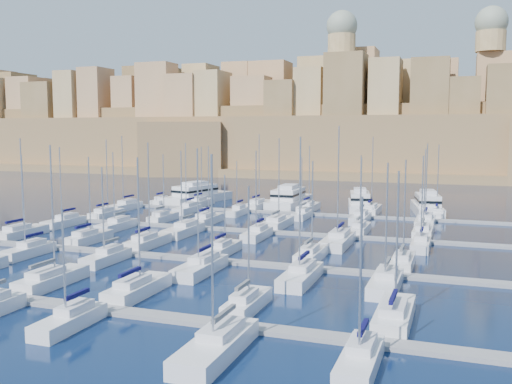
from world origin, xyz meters
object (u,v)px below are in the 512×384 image
at_px(sailboat_2, 51,279).
at_px(motor_yacht_c, 360,203).
at_px(motor_yacht_a, 197,195).
at_px(motor_yacht_b, 289,199).
at_px(motor_yacht_d, 427,206).
at_px(sailboat_4, 247,303).

xyz_separation_m(sailboat_2, motor_yacht_c, (22.03, 68.98, 0.97)).
bearing_deg(motor_yacht_c, motor_yacht_a, 176.54).
height_order(sailboat_2, motor_yacht_a, sailboat_2).
bearing_deg(motor_yacht_a, motor_yacht_c, -3.46).
height_order(motor_yacht_a, motor_yacht_c, same).
bearing_deg(sailboat_2, motor_yacht_c, 72.29).
distance_m(motor_yacht_b, motor_yacht_c, 16.14).
height_order(motor_yacht_c, motor_yacht_d, same).
relative_size(motor_yacht_b, motor_yacht_c, 1.27).
relative_size(motor_yacht_c, motor_yacht_d, 0.90).
xyz_separation_m(motor_yacht_b, motor_yacht_c, (15.98, -2.28, 0.00)).
bearing_deg(motor_yacht_c, sailboat_4, -89.23).
bearing_deg(sailboat_4, motor_yacht_c, 90.77).
bearing_deg(motor_yacht_d, sailboat_4, -100.12).
xyz_separation_m(motor_yacht_a, motor_yacht_c, (38.60, -2.33, -0.00)).
distance_m(sailboat_2, sailboat_4, 22.97).
height_order(motor_yacht_b, motor_yacht_c, same).
bearing_deg(motor_yacht_b, motor_yacht_a, 179.86).
distance_m(sailboat_4, motor_yacht_b, 73.98).
height_order(motor_yacht_a, motor_yacht_b, same).
bearing_deg(motor_yacht_a, sailboat_2, -76.92).
distance_m(sailboat_4, motor_yacht_c, 69.75).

